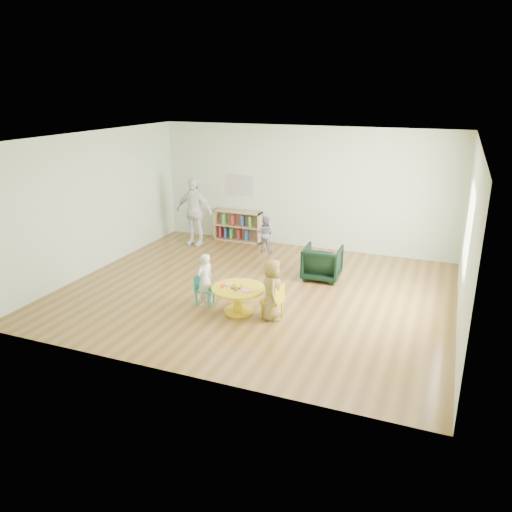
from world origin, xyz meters
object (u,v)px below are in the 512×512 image
(bookshelf, at_px, (238,226))
(toddler, at_px, (265,234))
(child_left, at_px, (205,280))
(kid_chair_left, at_px, (203,288))
(child_right, at_px, (272,290))
(armchair, at_px, (322,263))
(adult_caretaker, at_px, (194,212))
(kid_chair_right, at_px, (274,300))
(activity_table, at_px, (238,295))

(bookshelf, distance_m, toddler, 1.09)
(child_left, distance_m, toddler, 3.20)
(kid_chair_left, bearing_deg, child_right, 82.41)
(armchair, bearing_deg, adult_caretaker, -19.73)
(bookshelf, xyz_separation_m, child_left, (1.03, -3.75, 0.10))
(child_left, distance_m, adult_caretaker, 3.60)
(child_right, bearing_deg, adult_caretaker, 23.43)
(adult_caretaker, bearing_deg, bookshelf, 40.27)
(toddler, bearing_deg, kid_chair_right, 118.21)
(kid_chair_right, relative_size, child_right, 0.56)
(kid_chair_left, height_order, toddler, toddler)
(child_left, relative_size, toddler, 1.12)
(toddler, bearing_deg, child_left, 96.90)
(kid_chair_right, bearing_deg, child_left, 100.30)
(kid_chair_left, relative_size, child_left, 0.58)
(child_left, bearing_deg, bookshelf, -143.67)
(adult_caretaker, bearing_deg, child_right, -44.86)
(child_left, bearing_deg, kid_chair_right, 109.69)
(kid_chair_left, relative_size, bookshelf, 0.45)
(kid_chair_right, distance_m, child_right, 0.21)
(activity_table, xyz_separation_m, armchair, (0.91, 2.03, 0.02))
(kid_chair_right, relative_size, child_left, 0.61)
(armchair, relative_size, child_right, 0.71)
(kid_chair_left, xyz_separation_m, adult_caretaker, (-1.78, 3.02, 0.51))
(armchair, height_order, child_right, child_right)
(child_right, distance_m, adult_caretaker, 4.43)
(bookshelf, distance_m, child_right, 4.46)
(kid_chair_left, bearing_deg, toddler, 178.28)
(kid_chair_right, bearing_deg, adult_caretaker, 56.98)
(kid_chair_left, relative_size, armchair, 0.75)
(activity_table, relative_size, adult_caretaker, 0.55)
(bookshelf, bearing_deg, child_left, -74.73)
(toddler, bearing_deg, child_right, 117.53)
(child_right, bearing_deg, armchair, -29.72)
(armchair, bearing_deg, child_right, 79.39)
(activity_table, distance_m, kid_chair_left, 0.73)
(activity_table, relative_size, child_right, 0.87)
(bookshelf, xyz_separation_m, adult_caretaker, (-0.83, -0.69, 0.44))
(armchair, bearing_deg, kid_chair_right, 79.86)
(bookshelf, distance_m, armchair, 3.14)
(adult_caretaker, bearing_deg, child_left, -58.32)
(kid_chair_left, bearing_deg, child_left, 55.45)
(kid_chair_right, height_order, toddler, toddler)
(child_right, relative_size, toddler, 1.22)
(activity_table, bearing_deg, bookshelf, 113.71)
(adult_caretaker, bearing_deg, activity_table, -50.76)
(kid_chair_left, xyz_separation_m, child_left, (0.07, -0.05, 0.18))
(armchair, height_order, toddler, toddler)
(kid_chair_right, bearing_deg, child_right, 166.17)
(activity_table, xyz_separation_m, adult_caretaker, (-2.50, 3.12, 0.50))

